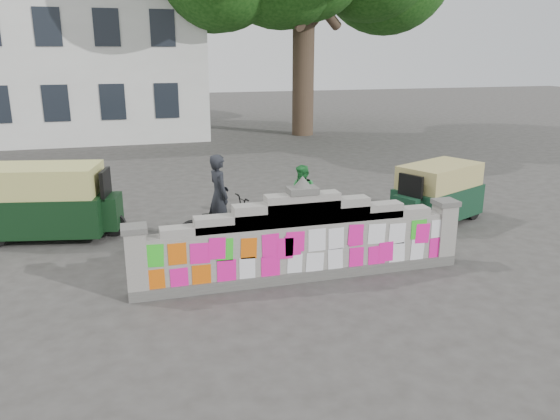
{
  "coord_description": "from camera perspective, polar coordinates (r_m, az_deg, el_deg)",
  "views": [
    {
      "loc": [
        -3.07,
        -9.16,
        4.17
      ],
      "look_at": [
        -0.14,
        1.0,
        1.1
      ],
      "focal_mm": 35.0,
      "sensor_mm": 36.0,
      "label": 1
    }
  ],
  "objects": [
    {
      "name": "ground",
      "position": [
        10.52,
        2.26,
        -7.17
      ],
      "size": [
        100.0,
        100.0,
        0.0
      ],
      "primitive_type": "plane",
      "color": "#383533",
      "rests_on": "ground"
    },
    {
      "name": "parapet_wall",
      "position": [
        10.24,
        2.32,
        -3.33
      ],
      "size": [
        6.48,
        0.44,
        2.01
      ],
      "color": "#4C4C49",
      "rests_on": "ground"
    },
    {
      "name": "building",
      "position": [
        31.39,
        -24.12,
        14.56
      ],
      "size": [
        16.0,
        10.0,
        8.9
      ],
      "color": "silver",
      "rests_on": "ground"
    },
    {
      "name": "cyclist_bike",
      "position": [
        12.18,
        -6.29,
        -1.28
      ],
      "size": [
        2.14,
        1.11,
        1.07
      ],
      "primitive_type": "imported",
      "rotation": [
        0.0,
        0.0,
        1.78
      ],
      "color": "black",
      "rests_on": "ground"
    },
    {
      "name": "cyclist_rider",
      "position": [
        12.07,
        -6.34,
        0.4
      ],
      "size": [
        0.56,
        0.74,
        1.81
      ],
      "primitive_type": "imported",
      "rotation": [
        0.0,
        0.0,
        1.78
      ],
      "color": "black",
      "rests_on": "ground"
    },
    {
      "name": "pedestrian",
      "position": [
        13.51,
        2.41,
        1.53
      ],
      "size": [
        0.9,
        0.93,
        1.51
      ],
      "primitive_type": "imported",
      "rotation": [
        0.0,
        0.0,
        -0.93
      ],
      "color": "#238338",
      "rests_on": "ground"
    },
    {
      "name": "rickshaw_left",
      "position": [
        13.59,
        -22.92,
        0.89
      ],
      "size": [
        3.17,
        1.93,
        1.7
      ],
      "rotation": [
        0.0,
        0.0,
        -0.2
      ],
      "color": "black",
      "rests_on": "ground"
    },
    {
      "name": "rickshaw_right",
      "position": [
        14.28,
        16.07,
        1.77
      ],
      "size": [
        2.75,
        2.08,
        1.48
      ],
      "rotation": [
        0.0,
        0.0,
        3.57
      ],
      "color": "#113320",
      "rests_on": "ground"
    }
  ]
}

